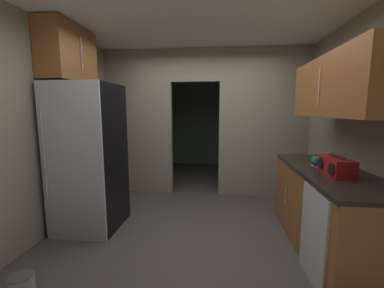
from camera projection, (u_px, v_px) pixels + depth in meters
ground at (194, 236)px, 3.03m from camera, size 20.00×20.00×0.00m
kitchen_overhead_slab at (198, 24)px, 3.14m from camera, size 4.07×7.22×0.06m
kitchen_partition at (205, 120)px, 4.42m from camera, size 3.67×0.12×2.64m
adjoining_room_shell at (208, 120)px, 6.20m from camera, size 3.67×2.59×2.64m
kitchen_flank_left at (17, 133)px, 2.62m from camera, size 0.10×4.11×2.64m
refrigerator at (89, 158)px, 3.17m from camera, size 0.76×0.80×1.89m
lower_cabinet_run at (328, 211)px, 2.66m from camera, size 0.69×1.85×0.92m
dishwasher at (313, 236)px, 2.19m from camera, size 0.02×0.56×0.86m
upper_cabinet_counterside at (338, 86)px, 2.47m from camera, size 0.36×1.67×0.62m
upper_cabinet_fridgeside at (68, 54)px, 3.11m from camera, size 0.36×0.83×0.70m
boombox at (336, 166)px, 2.41m from camera, size 0.20×0.42×0.20m
book_stack at (319, 162)px, 2.76m from camera, size 0.13×0.17×0.11m
paint_can at (22, 287)px, 2.02m from camera, size 0.19×0.19×0.20m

